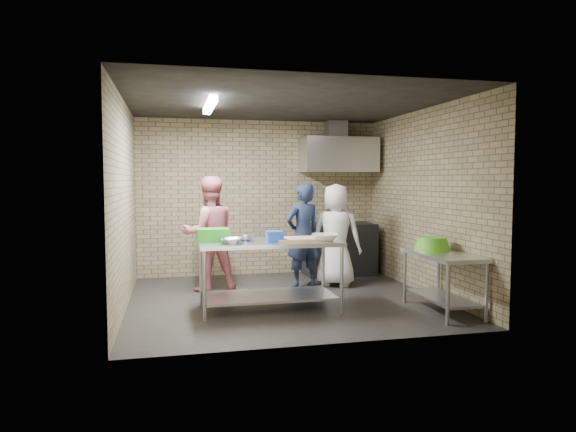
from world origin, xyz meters
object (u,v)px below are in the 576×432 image
object	(u,v)px
green_basin	(432,244)
woman_pink	(209,234)
prep_table	(269,275)
man_navy	(303,235)
stove	(339,249)
bottle_green	(359,160)
green_crate	(213,235)
woman_white	(336,235)
side_counter	(443,282)
blue_tub	(274,236)
bottle_red	(338,159)

from	to	relation	value
green_basin	woman_pink	xyz separation A→B (m)	(-2.75, 1.69, 0.02)
prep_table	man_navy	world-z (taller)	man_navy
green_basin	man_navy	distance (m)	2.08
stove	bottle_green	distance (m)	1.65
green_crate	woman_white	size ratio (longest dim) A/B	0.25
woman_pink	woman_white	size ratio (longest dim) A/B	1.07
side_counter	blue_tub	world-z (taller)	blue_tub
prep_table	blue_tub	xyz separation A→B (m)	(0.05, -0.10, 0.51)
woman_pink	woman_white	distance (m)	1.97
side_counter	bottle_red	bearing A→B (deg)	97.62
prep_table	bottle_green	world-z (taller)	bottle_green
prep_table	blue_tub	bearing A→B (deg)	-63.43
blue_tub	prep_table	bearing A→B (deg)	116.57
side_counter	green_basin	bearing A→B (deg)	94.57
stove	man_navy	size ratio (longest dim) A/B	0.74
blue_tub	woman_white	xyz separation A→B (m)	(1.25, 1.34, -0.15)
side_counter	stove	distance (m)	2.79
prep_table	bottle_green	xyz separation A→B (m)	(2.11, 2.40, 1.57)
green_crate	woman_white	distance (m)	2.30
side_counter	bottle_green	bearing A→B (deg)	90.00
green_crate	woman_pink	xyz separation A→B (m)	(0.04, 1.22, -0.11)
blue_tub	woman_pink	size ratio (longest dim) A/B	0.12
green_basin	woman_white	distance (m)	1.77
green_crate	man_navy	size ratio (longest dim) A/B	0.25
green_basin	woman_white	world-z (taller)	woman_white
prep_table	stove	xyz separation A→B (m)	(1.66, 2.16, 0.00)
prep_table	woman_pink	xyz separation A→B (m)	(-0.66, 1.34, 0.41)
man_navy	woman_white	world-z (taller)	man_navy
green_basin	woman_pink	distance (m)	3.23
bottle_green	woman_white	size ratio (longest dim) A/B	0.09
green_crate	bottle_green	world-z (taller)	bottle_green
prep_table	man_navy	distance (m)	1.53
prep_table	bottle_red	size ratio (longest dim) A/B	9.90
blue_tub	stove	bearing A→B (deg)	54.50
stove	blue_tub	xyz separation A→B (m)	(-1.61, -2.26, 0.51)
prep_table	woman_pink	bearing A→B (deg)	116.16
blue_tub	woman_white	world-z (taller)	woman_white
green_basin	man_navy	bearing A→B (deg)	129.12
stove	green_basin	distance (m)	2.57
man_navy	blue_tub	bearing A→B (deg)	45.53
blue_tub	bottle_red	world-z (taller)	bottle_red
green_basin	bottle_green	bearing A→B (deg)	89.58
green_crate	prep_table	bearing A→B (deg)	-9.73
side_counter	green_crate	distance (m)	2.96
woman_white	woman_pink	bearing A→B (deg)	27.05
stove	woman_pink	bearing A→B (deg)	-160.69
bottle_red	side_counter	bearing A→B (deg)	-82.38
stove	woman_white	xyz separation A→B (m)	(-0.36, -0.91, 0.35)
stove	blue_tub	bearing A→B (deg)	-125.50
prep_table	woman_white	size ratio (longest dim) A/B	1.11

